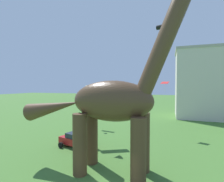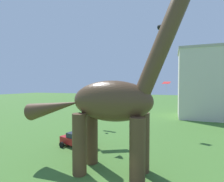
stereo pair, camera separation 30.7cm
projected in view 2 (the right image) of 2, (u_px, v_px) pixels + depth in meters
name	position (u px, v px, depth m)	size (l,w,h in m)	color
dinosaur_sculpture	(111.00, 101.00, 13.33)	(15.04, 3.19, 15.72)	#513823
parked_sedan_left	(78.00, 139.00, 19.20)	(4.52, 2.79, 1.55)	red
kite_near_low	(99.00, 107.00, 19.96)	(2.81, 2.84, 0.81)	#287AE5
kite_far_left	(92.00, 87.00, 29.05)	(1.90, 1.71, 0.54)	yellow
kite_mid_left	(166.00, 83.00, 24.06)	(1.30, 1.12, 1.41)	red
kite_near_high	(167.00, 26.00, 20.42)	(2.01, 1.90, 0.57)	black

